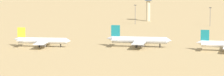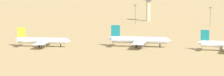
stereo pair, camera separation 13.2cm
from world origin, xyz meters
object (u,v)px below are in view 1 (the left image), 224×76
at_px(control_tower, 148,5).
at_px(light_pole_west, 210,15).
at_px(parked_jet_yellow_1, 42,41).
at_px(parked_jet_teal_2, 139,40).
at_px(light_pole_mid, 135,13).

relative_size(control_tower, light_pole_west, 1.52).
xyz_separation_m(parked_jet_yellow_1, control_tower, (49.35, 159.28, 9.03)).
xyz_separation_m(control_tower, light_pole_west, (47.14, -32.08, -4.55)).
xyz_separation_m(parked_jet_yellow_1, parked_jet_teal_2, (53.11, 5.45, 0.42)).
bearing_deg(parked_jet_yellow_1, control_tower, 73.41).
xyz_separation_m(parked_jet_yellow_1, light_pole_mid, (41.06, 134.19, 4.98)).
bearing_deg(light_pole_mid, control_tower, 71.70).
xyz_separation_m(light_pole_west, light_pole_mid, (-55.44, 7.00, 0.50)).
distance_m(parked_jet_teal_2, control_tower, 154.11).
height_order(parked_jet_yellow_1, light_pole_west, light_pole_west).
relative_size(parked_jet_teal_2, light_pole_mid, 2.48).
distance_m(light_pole_west, light_pole_mid, 55.88).
relative_size(parked_jet_teal_2, control_tower, 1.74).
xyz_separation_m(parked_jet_teal_2, control_tower, (-3.75, 153.83, 8.61)).
bearing_deg(control_tower, light_pole_mid, -108.30).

